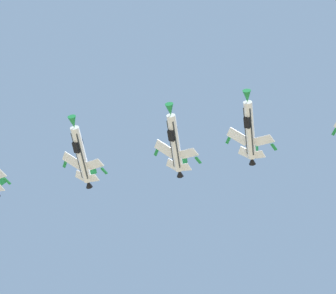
# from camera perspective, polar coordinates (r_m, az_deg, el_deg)

# --- Properties ---
(fighter_jet_left_wing) EXTENTS (10.47, 14.67, 5.42)m
(fighter_jet_left_wing) POSITION_cam_1_polar(r_m,az_deg,el_deg) (108.94, 8.17, 1.79)
(fighter_jet_left_wing) COLOR silver
(fighter_jet_right_wing) EXTENTS (10.41, 14.67, 5.49)m
(fighter_jet_right_wing) POSITION_cam_1_polar(r_m,az_deg,el_deg) (107.97, 0.70, 0.51)
(fighter_jet_right_wing) COLOR silver
(fighter_jet_left_outer) EXTENTS (10.56, 14.67, 5.30)m
(fighter_jet_left_outer) POSITION_cam_1_polar(r_m,az_deg,el_deg) (110.66, -8.70, -0.65)
(fighter_jet_left_outer) COLOR silver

